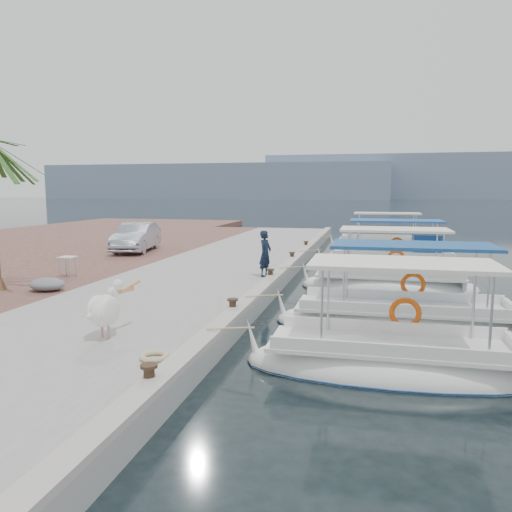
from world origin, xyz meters
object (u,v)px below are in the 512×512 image
(fishing_caique_a, at_px, (391,367))
(pelican, at_px, (106,309))
(fishing_caique_e, at_px, (383,247))
(fishing_caique_b, at_px, (403,324))
(parked_car, at_px, (136,237))
(fisherman, at_px, (265,254))
(fishing_caique_c, at_px, (388,286))
(fishing_caique_d, at_px, (393,263))

(fishing_caique_a, distance_m, pelican, 5.97)
(fishing_caique_a, relative_size, fishing_caique_e, 0.89)
(fishing_caique_e, bearing_deg, fishing_caique_a, -90.94)
(fishing_caique_b, height_order, parked_car, fishing_caique_b)
(fisherman, bearing_deg, fishing_caique_a, -135.78)
(fishing_caique_c, height_order, parked_car, fishing_caique_c)
(fishing_caique_b, xyz_separation_m, fishing_caique_c, (-0.20, 5.27, -0.00))
(fishing_caique_d, height_order, pelican, fishing_caique_d)
(fishing_caique_a, xyz_separation_m, pelican, (-5.86, -0.56, 0.99))
(fishing_caique_c, bearing_deg, fishing_caique_a, -91.51)
(fishing_caique_c, xyz_separation_m, pelican, (-6.09, -9.20, 0.99))
(pelican, relative_size, parked_car, 0.35)
(fishing_caique_a, bearing_deg, fisherman, 118.66)
(parked_car, bearing_deg, fisherman, -46.76)
(fishing_caique_c, bearing_deg, fishing_caique_d, 85.78)
(fishing_caique_d, distance_m, fisherman, 8.16)
(fishing_caique_c, bearing_deg, fishing_caique_e, 89.44)
(fishing_caique_d, height_order, parked_car, fishing_caique_d)
(fisherman, relative_size, parked_car, 0.38)
(fishing_caique_d, distance_m, pelican, 16.04)
(fisherman, xyz_separation_m, parked_car, (-7.94, 5.87, -0.11))
(fishing_caique_b, xyz_separation_m, parked_car, (-12.50, 10.05, 1.10))
(fishing_caique_b, bearing_deg, fishing_caique_e, 90.23)
(fishing_caique_a, distance_m, fishing_caique_d, 14.10)
(fishing_caique_e, xyz_separation_m, pelican, (-6.22, -22.20, 0.99))
(fisherman, height_order, parked_car, fisherman)
(fishing_caique_d, xyz_separation_m, parked_car, (-12.70, -0.67, 1.03))
(fishing_caique_a, distance_m, fishing_caique_b, 3.40)
(fishing_caique_e, xyz_separation_m, parked_car, (-12.43, -8.22, 1.10))
(parked_car, bearing_deg, fishing_caique_d, -7.29)
(parked_car, bearing_deg, fishing_caique_b, -49.08)
(fishing_caique_b, bearing_deg, fisherman, 137.49)
(pelican, distance_m, fisherman, 8.29)
(fishing_caique_c, relative_size, pelican, 4.13)
(fishing_caique_a, distance_m, fishing_caique_e, 21.64)
(fishing_caique_b, distance_m, fishing_caique_e, 18.27)
(fishing_caique_d, relative_size, parked_car, 1.58)
(fishing_caique_d, bearing_deg, fishing_caique_c, -94.22)
(fishing_caique_c, height_order, pelican, fishing_caique_c)
(pelican, distance_m, parked_car, 15.29)
(fisherman, bearing_deg, parked_car, 69.09)
(fisherman, bearing_deg, fishing_caique_b, -116.96)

